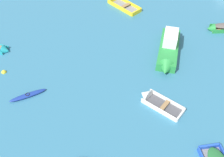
% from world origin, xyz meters
% --- Properties ---
extents(motor_launch_green_near_camera, '(3.99, 6.24, 2.20)m').
position_xyz_m(motor_launch_green_near_camera, '(5.74, 20.69, 0.63)').
color(motor_launch_green_near_camera, '#288C3D').
rests_on(motor_launch_green_near_camera, ground_plane).
extents(rowboat_yellow_cluster_inner, '(3.70, 4.65, 1.45)m').
position_xyz_m(rowboat_yellow_cluster_inner, '(2.89, 30.79, 0.21)').
color(rowboat_yellow_cluster_inner, gray).
rests_on(rowboat_yellow_cluster_inner, ground_plane).
extents(kayak_deep_blue_near_left, '(3.01, 1.26, 0.28)m').
position_xyz_m(kayak_deep_blue_near_left, '(-7.05, 17.98, 0.14)').
color(kayak_deep_blue_near_left, navy).
rests_on(kayak_deep_blue_near_left, ground_plane).
extents(rowboat_green_foreground_center, '(3.60, 1.56, 1.01)m').
position_xyz_m(rowboat_green_foreground_center, '(12.45, 23.48, 0.33)').
color(rowboat_green_foreground_center, beige).
rests_on(rowboat_green_foreground_center, ground_plane).
extents(rowboat_white_midfield_right, '(3.33, 3.57, 1.22)m').
position_xyz_m(rowboat_white_midfield_right, '(2.73, 15.63, 0.20)').
color(rowboat_white_midfield_right, '#4C4C51').
rests_on(rowboat_white_midfield_right, ground_plane).
extents(rowboat_turquoise_midfield_left, '(3.19, 2.41, 0.95)m').
position_xyz_m(rowboat_turquoise_midfield_left, '(-9.71, 24.32, 0.13)').
color(rowboat_turquoise_midfield_left, gray).
rests_on(rowboat_turquoise_midfield_left, ground_plane).
extents(mooring_buoy_outer_edge, '(0.44, 0.44, 0.44)m').
position_xyz_m(mooring_buoy_outer_edge, '(-9.24, 21.21, 0.00)').
color(mooring_buoy_outer_edge, yellow).
rests_on(mooring_buoy_outer_edge, ground_plane).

